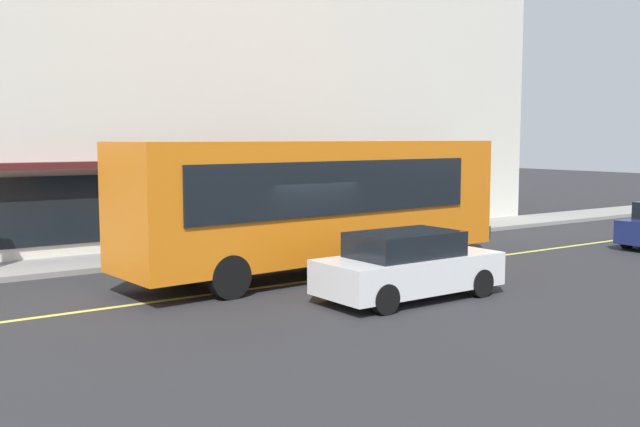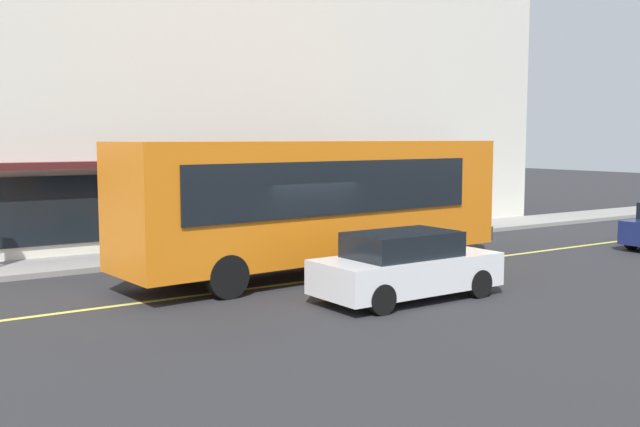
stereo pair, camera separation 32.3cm
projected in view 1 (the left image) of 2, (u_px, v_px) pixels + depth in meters
ground at (303, 282)px, 18.25m from camera, size 120.00×120.00×0.00m
sidewalk at (208, 252)px, 22.60m from camera, size 80.00×2.40×0.15m
lane_centre_stripe at (303, 282)px, 18.25m from camera, size 36.00×0.16×0.01m
storefront_building at (173, 81)px, 28.44m from camera, size 27.86×11.40×11.60m
bus at (321, 199)px, 19.24m from camera, size 11.28×3.32×3.50m
car_white at (408, 266)px, 16.28m from camera, size 4.33×1.92×1.52m
pedestrian_waiting at (181, 216)px, 22.35m from camera, size 0.34×0.34×1.77m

